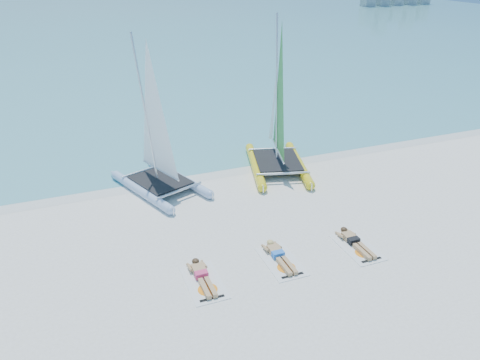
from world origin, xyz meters
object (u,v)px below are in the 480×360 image
object	(u,v)px
sunbather_b	(279,255)
sunbather_c	(354,241)
towel_a	(204,282)
sunbather_a	(202,275)
towel_b	(281,261)
towel_c	(357,247)
catamaran_blue	(156,145)
catamaran_yellow	(277,120)

from	to	relation	value
sunbather_b	sunbather_c	xyz separation A→B (m)	(2.60, -0.19, 0.00)
towel_a	sunbather_a	bearing A→B (deg)	90.00
towel_b	towel_c	distance (m)	2.61
catamaran_blue	towel_a	size ratio (longest dim) A/B	3.30
sunbather_a	sunbather_b	world-z (taller)	same
sunbather_b	towel_c	xyz separation A→B (m)	(2.60, -0.39, -0.11)
sunbather_a	catamaran_blue	bearing A→B (deg)	88.64
sunbather_b	towel_a	bearing A→B (deg)	-173.11
towel_a	sunbather_a	xyz separation A→B (m)	(0.00, 0.19, 0.11)
towel_c	sunbather_c	bearing A→B (deg)	90.00
sunbather_a	towel_b	size ratio (longest dim) A/B	0.93
catamaran_yellow	sunbather_c	world-z (taller)	catamaran_yellow
towel_a	sunbather_a	distance (m)	0.22
towel_b	sunbather_b	world-z (taller)	sunbather_b
catamaran_blue	catamaran_yellow	bearing A→B (deg)	-16.36
towel_b	sunbather_a	bearing A→B (deg)	178.10
towel_a	towel_c	size ratio (longest dim) A/B	1.00
towel_a	towel_c	xyz separation A→B (m)	(5.09, -0.08, 0.00)
sunbather_c	sunbather_a	bearing A→B (deg)	179.05
catamaran_yellow	towel_c	distance (m)	7.20
towel_c	sunbather_a	bearing A→B (deg)	176.89
towel_b	towel_c	world-z (taller)	same
catamaran_blue	catamaran_yellow	world-z (taller)	catamaran_yellow
towel_a	towel_c	distance (m)	5.09
sunbather_a	sunbather_b	distance (m)	2.50
catamaran_blue	sunbather_c	bearing A→B (deg)	-72.59
towel_b	towel_c	size ratio (longest dim) A/B	1.00
towel_a	sunbather_c	xyz separation A→B (m)	(5.09, 0.11, 0.11)
sunbather_c	catamaran_blue	bearing A→B (deg)	128.14
catamaran_blue	catamaran_yellow	distance (m)	5.32
towel_c	towel_b	bearing A→B (deg)	175.73
towel_b	towel_c	xyz separation A→B (m)	(2.60, -0.19, 0.00)
towel_b	catamaran_blue	bearing A→B (deg)	110.44
catamaran_blue	sunbather_c	xyz separation A→B (m)	(4.95, -6.30, -1.71)
towel_a	towel_b	bearing A→B (deg)	2.51
catamaran_yellow	sunbather_b	distance (m)	7.40
catamaran_yellow	sunbather_a	size ratio (longest dim) A/B	3.79
catamaran_blue	sunbather_b	xyz separation A→B (m)	(2.35, -6.10, -1.71)
catamaran_yellow	sunbather_a	distance (m)	8.79
catamaran_blue	sunbather_a	distance (m)	6.45
towel_b	sunbather_b	size ratio (longest dim) A/B	1.07
catamaran_blue	towel_c	world-z (taller)	catamaran_blue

